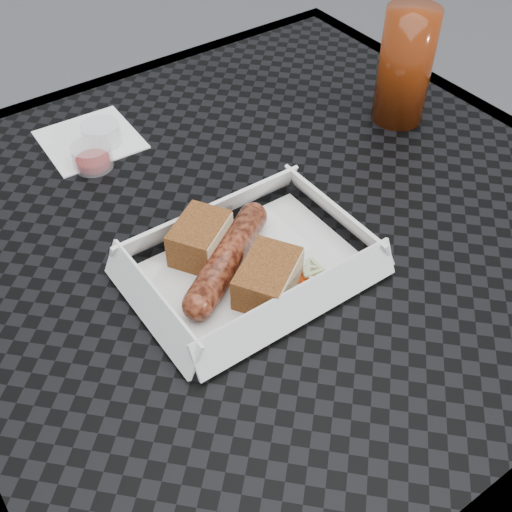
{
  "coord_description": "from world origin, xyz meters",
  "views": [
    {
      "loc": [
        -0.34,
        -0.46,
        1.24
      ],
      "look_at": [
        -0.07,
        -0.08,
        0.78
      ],
      "focal_mm": 45.0,
      "sensor_mm": 36.0,
      "label": 1
    }
  ],
  "objects_px": {
    "bratwurst": "(227,258)",
    "drink_glass": "(405,66)",
    "patio_table": "(267,257)",
    "food_tray": "(251,269)"
  },
  "relations": [
    {
      "from": "bratwurst",
      "to": "drink_glass",
      "type": "xyz_separation_m",
      "value": [
        0.36,
        0.11,
        0.06
      ]
    },
    {
      "from": "patio_table",
      "to": "drink_glass",
      "type": "height_order",
      "value": "drink_glass"
    },
    {
      "from": "patio_table",
      "to": "drink_glass",
      "type": "relative_size",
      "value": 5.16
    },
    {
      "from": "food_tray",
      "to": "bratwurst",
      "type": "height_order",
      "value": "bratwurst"
    },
    {
      "from": "food_tray",
      "to": "drink_glass",
      "type": "bearing_deg",
      "value": 20.53
    },
    {
      "from": "bratwurst",
      "to": "drink_glass",
      "type": "height_order",
      "value": "drink_glass"
    },
    {
      "from": "food_tray",
      "to": "drink_glass",
      "type": "xyz_separation_m",
      "value": [
        0.34,
        0.13,
        0.08
      ]
    },
    {
      "from": "patio_table",
      "to": "drink_glass",
      "type": "xyz_separation_m",
      "value": [
        0.26,
        0.06,
        0.15
      ]
    },
    {
      "from": "food_tray",
      "to": "bratwurst",
      "type": "bearing_deg",
      "value": 146.44
    },
    {
      "from": "patio_table",
      "to": "food_tray",
      "type": "xyz_separation_m",
      "value": [
        -0.07,
        -0.07,
        0.08
      ]
    }
  ]
}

